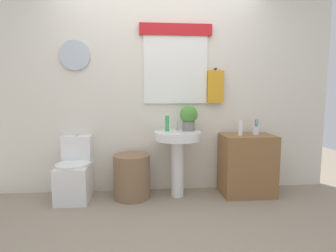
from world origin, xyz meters
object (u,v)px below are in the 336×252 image
object	(u,v)px
soap_bottle	(167,123)
toothbrush_cup	(256,130)
pedestal_sink	(178,147)
lotion_bottle	(241,128)
laundry_hamper	(132,176)
toilet	(75,175)
potted_plant	(189,117)
wooden_cabinet	(247,165)

from	to	relation	value
soap_bottle	toothbrush_cup	bearing A→B (deg)	-1.57
pedestal_sink	toothbrush_cup	bearing A→B (deg)	1.19
soap_bottle	lotion_bottle	xyz separation A→B (m)	(0.87, -0.09, -0.05)
lotion_bottle	toothbrush_cup	distance (m)	0.23
soap_bottle	lotion_bottle	world-z (taller)	soap_bottle
laundry_hamper	lotion_bottle	xyz separation A→B (m)	(1.30, -0.04, 0.57)
toilet	soap_bottle	xyz separation A→B (m)	(1.09, 0.02, 0.59)
potted_plant	toothbrush_cup	world-z (taller)	potted_plant
wooden_cabinet	soap_bottle	distance (m)	1.11
wooden_cabinet	toothbrush_cup	xyz separation A→B (m)	(0.11, 0.02, 0.42)
wooden_cabinet	toothbrush_cup	bearing A→B (deg)	10.50
toilet	lotion_bottle	bearing A→B (deg)	-2.06
soap_bottle	laundry_hamper	bearing A→B (deg)	-173.31
lotion_bottle	soap_bottle	bearing A→B (deg)	174.09
toilet	laundry_hamper	size ratio (longest dim) A/B	1.44
wooden_cabinet	lotion_bottle	xyz separation A→B (m)	(-0.11, -0.04, 0.46)
laundry_hamper	toilet	bearing A→B (deg)	177.37
pedestal_sink	potted_plant	distance (m)	0.38
pedestal_sink	wooden_cabinet	size ratio (longest dim) A/B	1.07
pedestal_sink	soap_bottle	bearing A→B (deg)	157.38
wooden_cabinet	lotion_bottle	world-z (taller)	lotion_bottle
lotion_bottle	toothbrush_cup	bearing A→B (deg)	15.48
soap_bottle	lotion_bottle	size ratio (longest dim) A/B	1.01
toothbrush_cup	wooden_cabinet	bearing A→B (deg)	-169.50
laundry_hamper	toothbrush_cup	xyz separation A→B (m)	(1.51, 0.02, 0.53)
toilet	toothbrush_cup	size ratio (longest dim) A/B	4.04
toilet	pedestal_sink	distance (m)	1.25
toilet	toothbrush_cup	xyz separation A→B (m)	(2.18, -0.01, 0.50)
laundry_hamper	soap_bottle	world-z (taller)	soap_bottle
toilet	pedestal_sink	bearing A→B (deg)	-1.44
toilet	lotion_bottle	size ratio (longest dim) A/B	4.11
pedestal_sink	wooden_cabinet	bearing A→B (deg)	0.00
soap_bottle	lotion_bottle	bearing A→B (deg)	-5.91
wooden_cabinet	lotion_bottle	size ratio (longest dim) A/B	4.06
pedestal_sink	toilet	bearing A→B (deg)	178.56
toilet	wooden_cabinet	distance (m)	2.07
wooden_cabinet	potted_plant	xyz separation A→B (m)	(-0.72, 0.06, 0.59)
soap_bottle	wooden_cabinet	bearing A→B (deg)	-2.93
laundry_hamper	pedestal_sink	world-z (taller)	pedestal_sink
wooden_cabinet	soap_bottle	world-z (taller)	soap_bottle
toilet	soap_bottle	bearing A→B (deg)	1.03
soap_bottle	potted_plant	distance (m)	0.27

